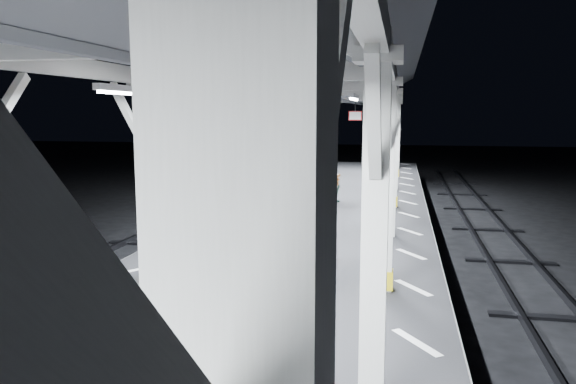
% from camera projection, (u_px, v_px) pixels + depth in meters
% --- Properties ---
extents(platform, '(6.00, 50.00, 1.00)m').
position_uv_depth(platform, '(226.00, 364.00, 7.43)').
color(platform, black).
rests_on(platform, ground).
extents(hazard_stripes_left, '(1.00, 48.00, 0.01)m').
position_uv_depth(hazard_stripes_left, '(58.00, 314.00, 7.84)').
color(hazard_stripes_left, silver).
rests_on(hazard_stripes_left, platform).
extents(hazard_stripes_right, '(1.00, 48.00, 0.01)m').
position_uv_depth(hazard_stripes_right, '(416.00, 342.00, 6.88)').
color(hazard_stripes_right, silver).
rests_on(hazard_stripes_right, platform).
extents(canopy, '(5.40, 49.00, 4.65)m').
position_uv_depth(canopy, '(220.00, 50.00, 6.84)').
color(canopy, silver).
rests_on(canopy, platform).
extents(bench_near, '(1.36, 1.97, 1.01)m').
position_uv_depth(bench_near, '(187.00, 337.00, 5.69)').
color(bench_near, black).
rests_on(bench_near, platform).
extents(bench_mid, '(0.73, 1.58, 0.83)m').
position_uv_depth(bench_mid, '(311.00, 244.00, 10.14)').
color(bench_mid, black).
rests_on(bench_mid, platform).
extents(bench_far, '(0.79, 1.74, 0.91)m').
position_uv_depth(bench_far, '(327.00, 190.00, 16.84)').
color(bench_far, black).
rests_on(bench_far, platform).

